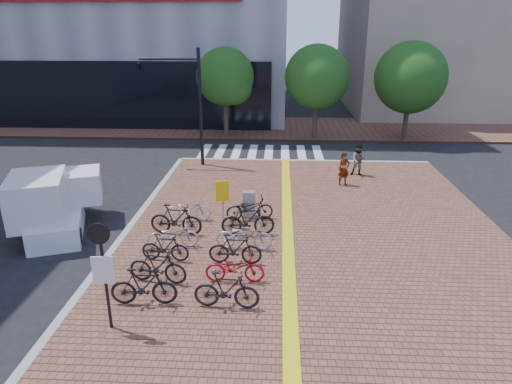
# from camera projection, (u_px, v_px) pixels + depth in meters

# --- Properties ---
(ground) EXTENTS (120.00, 120.00, 0.00)m
(ground) POSITION_uv_depth(u_px,v_px,m) (227.00, 265.00, 14.84)
(ground) COLOR black
(ground) RESTS_ON ground
(sidewalk) EXTENTS (14.00, 34.00, 0.15)m
(sidewalk) POSITION_uv_depth(u_px,v_px,m) (338.00, 377.00, 9.97)
(sidewalk) COLOR brown
(sidewalk) RESTS_ON ground
(tactile_strip) EXTENTS (0.40, 34.00, 0.01)m
(tactile_strip) POSITION_uv_depth(u_px,v_px,m) (292.00, 373.00, 9.99)
(tactile_strip) COLOR yellow
(tactile_strip) RESTS_ON sidewalk
(kerb_west) EXTENTS (0.25, 34.00, 0.15)m
(kerb_west) POSITION_uv_depth(u_px,v_px,m) (27.00, 366.00, 10.32)
(kerb_west) COLOR gray
(kerb_west) RESTS_ON ground
(kerb_north) EXTENTS (14.00, 0.25, 0.15)m
(kerb_north) POSITION_uv_depth(u_px,v_px,m) (303.00, 161.00, 25.93)
(kerb_north) COLOR gray
(kerb_north) RESTS_ON ground
(far_sidewalk) EXTENTS (70.00, 8.00, 0.15)m
(far_sidewalk) POSITION_uv_depth(u_px,v_px,m) (258.00, 128.00, 34.52)
(far_sidewalk) COLOR brown
(far_sidewalk) RESTS_ON ground
(building_beige) EXTENTS (20.00, 18.00, 18.00)m
(building_beige) POSITION_uv_depth(u_px,v_px,m) (464.00, 6.00, 40.91)
(building_beige) COLOR gray
(building_beige) RESTS_ON ground
(crosswalk) EXTENTS (7.50, 4.00, 0.01)m
(crosswalk) POSITION_uv_depth(u_px,v_px,m) (261.00, 153.00, 27.95)
(crosswalk) COLOR silver
(crosswalk) RESTS_ON ground
(street_trees) EXTENTS (16.20, 4.60, 6.35)m
(street_trees) POSITION_uv_depth(u_px,v_px,m) (333.00, 79.00, 29.57)
(street_trees) COLOR #38281E
(street_trees) RESTS_ON far_sidewalk
(bike_0) EXTENTS (1.84, 0.62, 1.09)m
(bike_0) POSITION_uv_depth(u_px,v_px,m) (144.00, 286.00, 12.30)
(bike_0) COLOR black
(bike_0) RESTS_ON sidewalk
(bike_1) EXTENTS (1.82, 0.74, 1.06)m
(bike_1) POSITION_uv_depth(u_px,v_px,m) (158.00, 266.00, 13.37)
(bike_1) COLOR black
(bike_1) RESTS_ON sidewalk
(bike_2) EXTENTS (1.59, 0.55, 0.94)m
(bike_2) POSITION_uv_depth(u_px,v_px,m) (165.00, 247.00, 14.65)
(bike_2) COLOR black
(bike_2) RESTS_ON sidewalk
(bike_3) EXTENTS (1.83, 0.93, 0.92)m
(bike_3) POSITION_uv_depth(u_px,v_px,m) (173.00, 235.00, 15.51)
(bike_3) COLOR silver
(bike_3) RESTS_ON sidewalk
(bike_4) EXTENTS (1.96, 0.71, 1.16)m
(bike_4) POSITION_uv_depth(u_px,v_px,m) (176.00, 219.00, 16.50)
(bike_4) COLOR black
(bike_4) RESTS_ON sidewalk
(bike_5) EXTENTS (1.82, 0.77, 0.93)m
(bike_5) POSITION_uv_depth(u_px,v_px,m) (188.00, 209.00, 17.70)
(bike_5) COLOR silver
(bike_5) RESTS_ON sidewalk
(bike_6) EXTENTS (1.81, 0.60, 1.07)m
(bike_6) POSITION_uv_depth(u_px,v_px,m) (226.00, 290.00, 12.15)
(bike_6) COLOR black
(bike_6) RESTS_ON sidewalk
(bike_7) EXTENTS (1.77, 0.66, 0.92)m
(bike_7) POSITION_uv_depth(u_px,v_px,m) (235.00, 268.00, 13.42)
(bike_7) COLOR #AE0C1C
(bike_7) RESTS_ON sidewalk
(bike_8) EXTENTS (1.71, 0.52, 1.02)m
(bike_8) POSITION_uv_depth(u_px,v_px,m) (235.00, 249.00, 14.44)
(bike_8) COLOR black
(bike_8) RESTS_ON sidewalk
(bike_9) EXTENTS (1.94, 0.72, 1.01)m
(bike_9) POSITION_uv_depth(u_px,v_px,m) (244.00, 236.00, 15.39)
(bike_9) COLOR #B9B8BD
(bike_9) RESTS_ON sidewalk
(bike_10) EXTENTS (1.97, 0.69, 1.16)m
(bike_10) POSITION_uv_depth(u_px,v_px,m) (248.00, 220.00, 16.44)
(bike_10) COLOR black
(bike_10) RESTS_ON sidewalk
(bike_11) EXTENTS (1.92, 0.98, 0.96)m
(bike_11) POSITION_uv_depth(u_px,v_px,m) (250.00, 208.00, 17.77)
(bike_11) COLOR black
(bike_11) RESTS_ON sidewalk
(pedestrian_a) EXTENTS (0.66, 0.53, 1.57)m
(pedestrian_a) POSITION_uv_depth(u_px,v_px,m) (344.00, 169.00, 21.60)
(pedestrian_a) COLOR gray
(pedestrian_a) RESTS_ON sidewalk
(pedestrian_b) EXTENTS (0.86, 0.72, 1.61)m
(pedestrian_b) POSITION_uv_depth(u_px,v_px,m) (359.00, 160.00, 22.99)
(pedestrian_b) COLOR #525B68
(pedestrian_b) RESTS_ON sidewalk
(utility_box) EXTENTS (0.49, 0.37, 1.06)m
(utility_box) POSITION_uv_depth(u_px,v_px,m) (249.00, 204.00, 18.05)
(utility_box) COLOR #B6B6BB
(utility_box) RESTS_ON sidewalk
(yellow_sign) EXTENTS (0.49, 0.16, 1.81)m
(yellow_sign) POSITION_uv_depth(u_px,v_px,m) (223.00, 195.00, 16.93)
(yellow_sign) COLOR #B7B7BC
(yellow_sign) RESTS_ON sidewalk
(notice_sign) EXTENTS (0.54, 0.14, 2.90)m
(notice_sign) POSITION_uv_depth(u_px,v_px,m) (103.00, 264.00, 10.86)
(notice_sign) COLOR black
(notice_sign) RESTS_ON sidewalk
(traffic_light_pole) EXTENTS (3.31, 1.27, 6.16)m
(traffic_light_pole) POSITION_uv_depth(u_px,v_px,m) (172.00, 86.00, 23.71)
(traffic_light_pole) COLOR black
(traffic_light_pole) RESTS_ON sidewalk
(box_truck) EXTENTS (3.06, 4.46, 2.37)m
(box_truck) POSITION_uv_depth(u_px,v_px,m) (55.00, 204.00, 16.88)
(box_truck) COLOR silver
(box_truck) RESTS_ON ground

